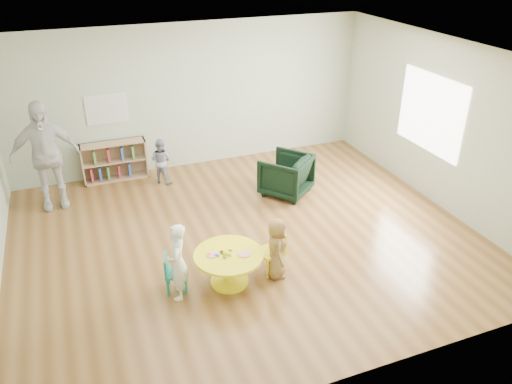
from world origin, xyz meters
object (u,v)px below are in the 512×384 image
activity_table (229,263)px  armchair (286,175)px  child_left (178,262)px  kid_chair_left (173,271)px  child_right (276,248)px  adult_caretaker (45,156)px  kid_chair_right (273,249)px  toddler (161,161)px  bookshelf (114,161)px

activity_table → armchair: bearing=49.7°
armchair → child_left: (-2.47, -2.13, 0.17)m
kid_chair_left → child_right: 1.41m
activity_table → child_right: 0.67m
adult_caretaker → kid_chair_right: bearing=-49.8°
kid_chair_right → child_left: (-1.36, -0.10, 0.21)m
child_left → toddler: size_ratio=1.22×
activity_table → adult_caretaker: size_ratio=0.50×
child_right → toddler: size_ratio=1.02×
kid_chair_right → bookshelf: size_ratio=0.51×
adult_caretaker → child_left: bearing=-67.6°
bookshelf → child_left: size_ratio=1.13×
kid_chair_left → toddler: (0.52, 3.25, 0.14)m
kid_chair_right → bookshelf: (-1.69, 3.78, 0.04)m
kid_chair_right → bookshelf: bookshelf is taller
child_right → child_left: bearing=101.6°
bookshelf → toddler: bearing=-30.1°
kid_chair_left → bookshelf: 3.73m
armchair → child_right: child_right is taller
armchair → adult_caretaker: bearing=-54.5°
kid_chair_left → kid_chair_right: size_ratio=0.89×
kid_chair_left → bookshelf: size_ratio=0.45×
bookshelf → adult_caretaker: adult_caretaker is taller
activity_table → child_right: child_right is taller
armchair → activity_table: bearing=9.9°
armchair → toddler: bearing=-72.5°
bookshelf → child_right: 4.27m
activity_table → adult_caretaker: bearing=124.4°
activity_table → kid_chair_right: size_ratio=1.53×
child_right → armchair: bearing=-13.5°
kid_chair_right → toddler: 3.42m
kid_chair_right → child_right: 0.19m
bookshelf → kid_chair_left: bearing=-85.5°
armchair → child_left: size_ratio=0.76×
armchair → kid_chair_right: bearing=21.5°
activity_table → armchair: 2.75m
bookshelf → adult_caretaker: size_ratio=0.64×
activity_table → kid_chair_left: (-0.73, 0.13, -0.03)m
bookshelf → activity_table: bearing=-75.1°
toddler → adult_caretaker: size_ratio=0.46×
adult_caretaker → activity_table: bearing=-58.0°
bookshelf → adult_caretaker: 1.45m
kid_chair_left → toddler: bearing=-175.2°
kid_chair_left → bookshelf: (-0.29, 3.72, 0.07)m
activity_table → bookshelf: 3.98m
kid_chair_right → activity_table: bearing=85.0°
activity_table → toddler: size_ratio=1.07×
child_right → toddler: bearing=27.8°
armchair → toddler: (-1.99, 1.28, 0.07)m
bookshelf → child_left: (0.33, -3.88, 0.17)m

